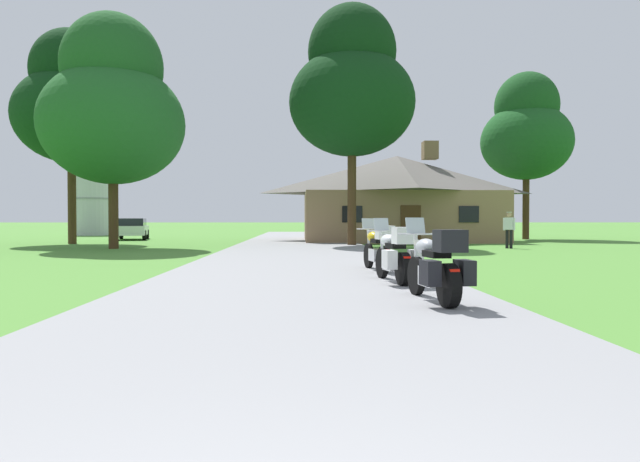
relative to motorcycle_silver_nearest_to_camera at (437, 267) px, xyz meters
name	(u,v)px	position (x,y,z in m)	size (l,w,h in m)	color
ground_plane	(299,255)	(-2.09, 12.62, -0.61)	(500.00, 500.00, 0.00)	#4C8433
asphalt_driveway	(299,258)	(-2.09, 10.62, -0.58)	(6.40, 80.00, 0.06)	gray
motorcycle_silver_nearest_to_camera	(437,267)	(0.00, 0.00, 0.00)	(0.87, 2.08, 1.30)	black
motorcycle_white_second_in_row	(396,255)	(-0.16, 2.75, 0.00)	(0.90, 2.08, 1.30)	black
motorcycle_yellow_farthest_in_row	(378,248)	(-0.15, 5.44, 0.01)	(0.75, 2.08, 1.30)	black
stone_lodge	(397,197)	(3.98, 26.66, 2.11)	(12.09, 9.28, 6.17)	#896B4C
bystander_white_shirt_near_lodge	(509,228)	(7.54, 17.26, 0.34)	(0.46, 0.39, 1.69)	black
tree_left_far	(71,103)	(-14.49, 23.06, 7.09)	(6.05, 6.05, 11.67)	#422D19
tree_by_lodge_front	(352,88)	(0.55, 20.01, 7.31)	(6.30, 6.30, 12.06)	#422D19
tree_left_near	(113,107)	(-10.53, 17.69, 5.82)	(6.43, 6.43, 10.65)	#422D19
tree_right_of_lodge	(526,131)	(13.17, 29.31, 6.65)	(6.01, 6.01, 11.21)	#422D19
metal_silo_distant	(90,194)	(-19.80, 40.50, 2.91)	(3.51, 3.51, 7.02)	#B2B7BC
parked_white_suv_far_left	(132,228)	(-13.10, 29.45, 0.17)	(2.71, 4.87, 1.40)	silver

